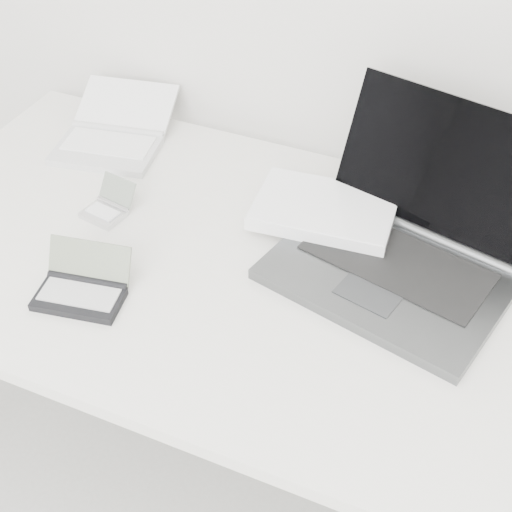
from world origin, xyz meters
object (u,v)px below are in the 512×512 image
at_px(laptop_large, 382,235).
at_px(netbook_open_white, 113,136).
at_px(palmtop_charcoal, 82,289).
at_px(desk, 279,288).

height_order(laptop_large, netbook_open_white, laptop_large).
relative_size(laptop_large, palmtop_charcoal, 3.24).
bearing_deg(desk, netbook_open_white, 154.18).
xyz_separation_m(desk, netbook_open_white, (-0.52, 0.25, 0.07)).
distance_m(desk, palmtop_charcoal, 0.37).
xyz_separation_m(laptop_large, netbook_open_white, (-0.68, 0.13, -0.03)).
xyz_separation_m(laptop_large, palmtop_charcoal, (-0.46, -0.32, -0.03)).
distance_m(desk, laptop_large, 0.22).
relative_size(desk, netbook_open_white, 4.90).
xyz_separation_m(netbook_open_white, palmtop_charcoal, (0.22, -0.45, -0.00)).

